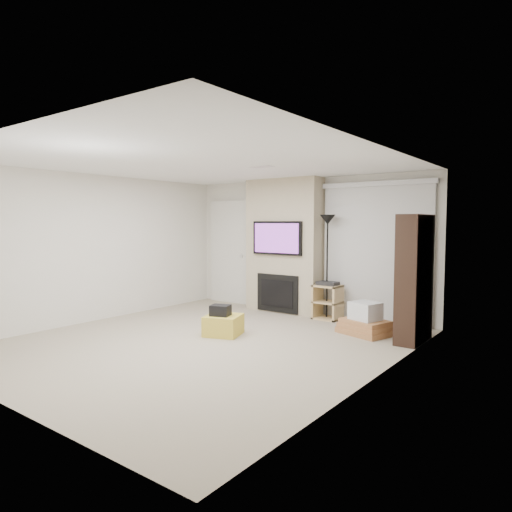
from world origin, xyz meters
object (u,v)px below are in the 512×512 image
Objects in this scene: av_stand at (328,299)px; bookshelf at (414,279)px; floor_lamp at (327,237)px; ottoman at (223,325)px; box_stack at (365,322)px.

bookshelf reaches higher than av_stand.
floor_lamp is 1.09m from av_stand.
bookshelf is at bearing 28.86° from ottoman.
ottoman is at bearing -151.14° from bookshelf.
av_stand is 1.16m from box_stack.
bookshelf is at bearing -20.76° from floor_lamp.
ottoman is at bearing -110.27° from av_stand.
av_stand reaches higher than ottoman.
floor_lamp reaches higher than bookshelf.
bookshelf is (1.69, -0.62, 0.55)m from av_stand.
av_stand is 0.37× the size of bookshelf.
floor_lamp is at bearing 137.83° from av_stand.
av_stand is (0.03, -0.03, -1.09)m from floor_lamp.
box_stack is at bearing -33.21° from floor_lamp.
bookshelf is (2.40, 1.33, 0.75)m from ottoman.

